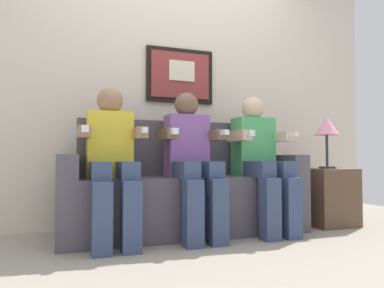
# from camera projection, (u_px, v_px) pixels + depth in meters

# --- Properties ---
(ground_plane) EXTENTS (5.60, 5.60, 0.00)m
(ground_plane) POSITION_uv_depth(u_px,v_px,m) (199.00, 242.00, 2.53)
(ground_plane) COLOR #9E9384
(back_wall_assembly) EXTENTS (4.31, 0.10, 2.60)m
(back_wall_assembly) POSITION_uv_depth(u_px,v_px,m) (170.00, 81.00, 3.30)
(back_wall_assembly) COLOR beige
(back_wall_assembly) RESTS_ON ground_plane
(couch) EXTENTS (1.91, 0.58, 0.90)m
(couch) POSITION_uv_depth(u_px,v_px,m) (185.00, 194.00, 2.85)
(couch) COLOR #514C56
(couch) RESTS_ON ground_plane
(person_on_left) EXTENTS (0.46, 0.56, 1.11)m
(person_on_left) POSITION_uv_depth(u_px,v_px,m) (112.00, 156.00, 2.50)
(person_on_left) COLOR yellow
(person_on_left) RESTS_ON ground_plane
(person_in_middle) EXTENTS (0.46, 0.56, 1.11)m
(person_in_middle) POSITION_uv_depth(u_px,v_px,m) (192.00, 157.00, 2.70)
(person_in_middle) COLOR #8C59A5
(person_in_middle) RESTS_ON ground_plane
(person_on_right) EXTENTS (0.46, 0.56, 1.11)m
(person_on_right) POSITION_uv_depth(u_px,v_px,m) (261.00, 157.00, 2.90)
(person_on_right) COLOR #4CB266
(person_on_right) RESTS_ON ground_plane
(side_table_right) EXTENTS (0.40, 0.40, 0.50)m
(side_table_right) POSITION_uv_depth(u_px,v_px,m) (327.00, 197.00, 3.19)
(side_table_right) COLOR brown
(side_table_right) RESTS_ON ground_plane
(table_lamp) EXTENTS (0.22, 0.22, 0.46)m
(table_lamp) POSITION_uv_depth(u_px,v_px,m) (327.00, 128.00, 3.19)
(table_lamp) COLOR #333338
(table_lamp) RESTS_ON side_table_right
(spare_remote_on_table) EXTENTS (0.04, 0.13, 0.02)m
(spare_remote_on_table) POSITION_uv_depth(u_px,v_px,m) (333.00, 168.00, 3.18)
(spare_remote_on_table) COLOR white
(spare_remote_on_table) RESTS_ON side_table_right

